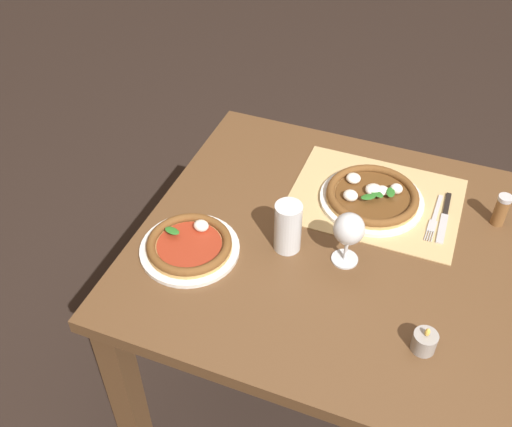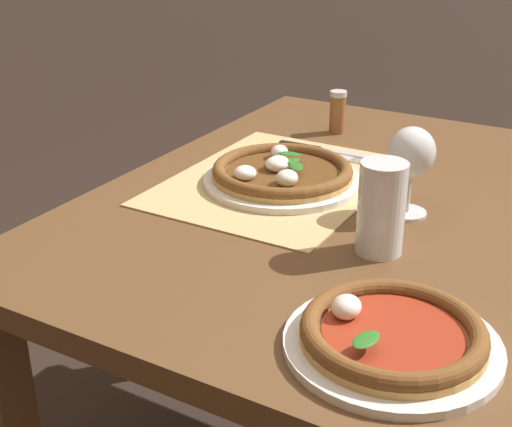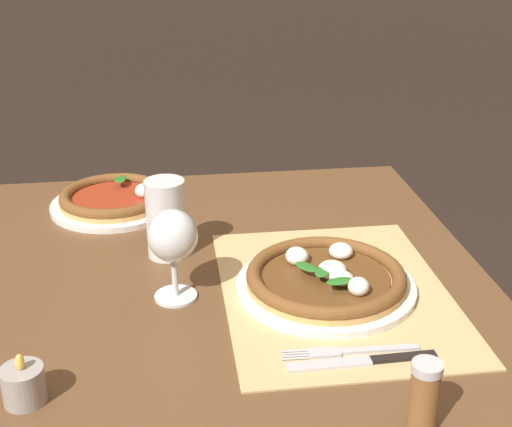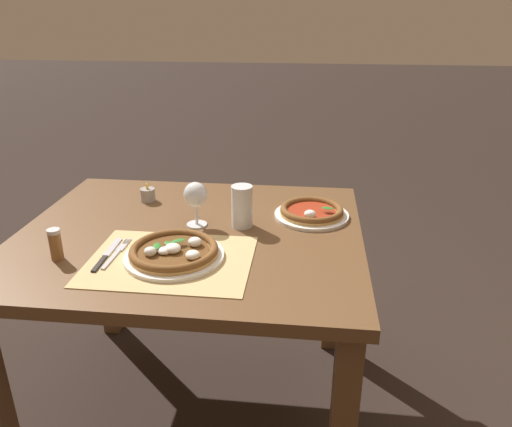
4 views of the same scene
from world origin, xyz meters
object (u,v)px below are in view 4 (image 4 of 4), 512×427
Objects in this scene: pizza_far at (312,212)px; wine_glass at (196,196)px; knife at (107,254)px; votive_candle at (148,195)px; pepper_shaker at (56,244)px; pizza_near at (175,252)px; fork at (117,253)px; pint_glass at (242,207)px.

pizza_far is 1.71× the size of wine_glass.
votive_candle is at bearing 92.19° from knife.
pepper_shaker reaches higher than votive_candle.
votive_candle is at bearing 139.51° from wine_glass.
pizza_far reaches higher than knife.
pizza_near is at bearing 6.66° from pepper_shaker.
pizza_near is at bearing 1.19° from knife.
pepper_shaker reaches higher than pizza_far.
pizza_near is 0.18m from fork.
votive_candle is (-0.39, 0.19, -0.05)m from pint_glass.
pizza_near is at bearing -2.13° from fork.
wine_glass is 0.72× the size of knife.
pint_glass is 0.46m from knife.
pint_glass is 0.43m from fork.
pint_glass reaches higher than fork.
fork is at bearing -128.76° from wine_glass.
fork is at bearing -144.37° from pint_glass.
fork is at bearing -84.45° from votive_candle.
pizza_far is 0.63m from votive_candle.
pint_glass is (-0.23, -0.11, 0.05)m from pizza_far.
knife reaches higher than fork.
wine_glass reaches higher than pizza_near.
pint_glass is 0.67× the size of knife.
pizza_far is 0.42m from wine_glass.
pepper_shaker is (-0.35, -0.04, 0.03)m from pizza_near.
wine_glass reaches higher than pint_glass.
pizza_far is (0.40, 0.36, -0.00)m from pizza_near.
pint_glass reaches higher than pepper_shaker.
pizza_far reaches higher than fork.
pizza_near is 4.13× the size of votive_candle.
pint_glass reaches higher than knife.
pepper_shaker reaches higher than fork.
pint_glass is at bearing 3.43° from wine_glass.
pizza_far is 1.32× the size of fork.
pint_glass is 2.01× the size of votive_candle.
pint_glass is at bearing 34.89° from knife.
knife is at bearing -148.88° from pizza_far.
votive_candle is (-0.63, 0.09, 0.00)m from pizza_far.
votive_candle is at bearing 116.76° from pizza_near.
fork is (-0.35, -0.25, -0.06)m from pint_glass.
pizza_far is 0.26m from pint_glass.
pepper_shaker is (-0.75, -0.40, 0.03)m from pizza_far.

